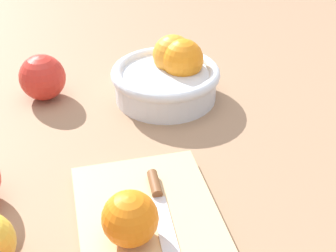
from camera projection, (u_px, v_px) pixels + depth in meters
name	position (u px, v px, depth m)	size (l,w,h in m)	color
ground_plane	(121.00, 156.00, 0.70)	(2.40, 2.40, 0.00)	#997556
bowl	(169.00, 75.00, 0.83)	(0.20, 0.20, 0.11)	silver
cutting_board	(148.00, 217.00, 0.58)	(0.22, 0.18, 0.02)	#DBB77F
orange_on_board	(130.00, 218.00, 0.52)	(0.07, 0.07, 0.07)	orange
knife	(159.00, 202.00, 0.59)	(0.16, 0.03, 0.01)	silver
apple_front_left	(42.00, 77.00, 0.82)	(0.08, 0.08, 0.08)	red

